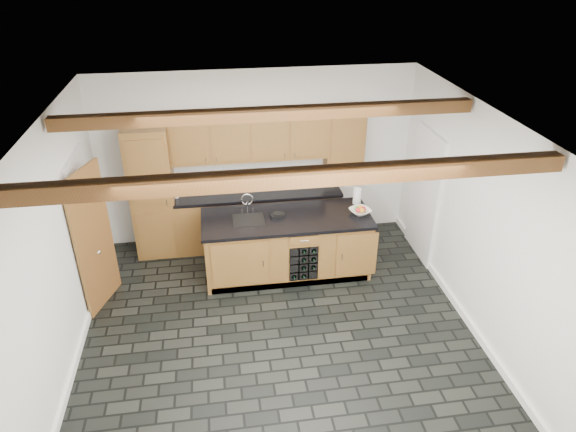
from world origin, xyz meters
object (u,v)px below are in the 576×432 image
at_px(kitchen_scale, 277,215).
at_px(fruit_bowl, 360,211).
at_px(paper_towel, 357,196).
at_px(island, 287,245).

height_order(kitchen_scale, fruit_bowl, fruit_bowl).
height_order(kitchen_scale, paper_towel, paper_towel).
bearing_deg(paper_towel, fruit_bowl, -96.93).
bearing_deg(paper_towel, island, -165.36).
bearing_deg(island, kitchen_scale, 161.99).
bearing_deg(island, fruit_bowl, -2.05).
xyz_separation_m(kitchen_scale, paper_towel, (1.25, 0.25, 0.09)).
height_order(island, fruit_bowl, fruit_bowl).
height_order(island, kitchen_scale, kitchen_scale).
distance_m(kitchen_scale, paper_towel, 1.28).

